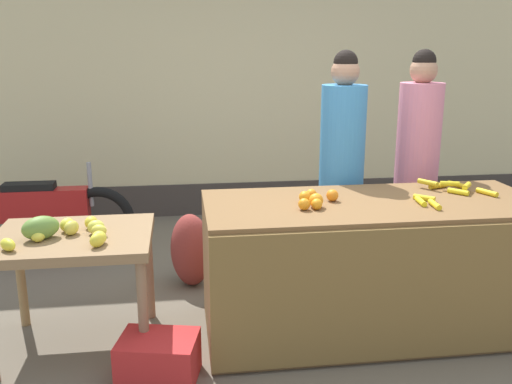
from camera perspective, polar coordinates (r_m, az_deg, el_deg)
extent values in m
plane|color=#665B4C|center=(3.88, 4.55, -14.00)|extent=(24.00, 24.00, 0.00)
cube|color=beige|center=(6.28, -0.89, 12.59)|extent=(8.42, 0.20, 3.27)
cube|color=#3F3833|center=(6.40, -0.72, -0.57)|extent=(8.42, 0.04, 0.36)
cube|color=brown|center=(3.82, 11.70, -7.41)|extent=(2.20, 0.90, 0.89)
cube|color=brown|center=(3.42, 14.29, -10.25)|extent=(2.20, 0.03, 0.83)
cube|color=olive|center=(3.58, -18.35, -4.61)|extent=(0.96, 0.78, 0.06)
cylinder|color=#8D6E50|center=(3.36, -11.50, -12.44)|extent=(0.06, 0.06, 0.69)
cylinder|color=olive|center=(4.12, -23.01, -8.14)|extent=(0.06, 0.06, 0.69)
cylinder|color=#956950|center=(3.97, -10.92, -8.01)|extent=(0.06, 0.06, 0.69)
cylinder|color=yellow|center=(3.63, 17.89, -1.24)|extent=(0.05, 0.15, 0.04)
cylinder|color=gold|center=(4.20, 19.98, 0.70)|extent=(0.09, 0.16, 0.04)
cylinder|color=yellow|center=(4.05, 22.65, -0.04)|extent=(0.09, 0.16, 0.04)
cylinder|color=gold|center=(4.12, 18.19, 0.60)|extent=(0.15, 0.08, 0.04)
cylinder|color=yellow|center=(3.68, 16.57, -0.93)|extent=(0.05, 0.15, 0.04)
cylinder|color=yellow|center=(3.77, 16.90, -0.59)|extent=(0.13, 0.12, 0.04)
cylinder|color=yellow|center=(4.00, 20.07, 0.02)|extent=(0.12, 0.13, 0.04)
cylinder|color=gold|center=(4.08, 19.29, 0.80)|extent=(0.13, 0.07, 0.04)
cylinder|color=yellow|center=(4.05, 20.84, 0.58)|extent=(0.11, 0.12, 0.04)
cylinder|color=gold|center=(4.07, 17.24, 0.93)|extent=(0.11, 0.15, 0.04)
sphere|color=orange|center=(3.40, 4.97, -1.26)|extent=(0.07, 0.07, 0.07)
sphere|color=orange|center=(3.56, 5.04, -0.51)|extent=(0.08, 0.08, 0.08)
sphere|color=orange|center=(3.64, 5.71, -0.24)|extent=(0.07, 0.07, 0.07)
sphere|color=orange|center=(3.62, 7.86, -0.34)|extent=(0.08, 0.08, 0.08)
sphere|color=orange|center=(3.47, 6.19, -0.86)|extent=(0.09, 0.09, 0.09)
sphere|color=orange|center=(3.42, 6.26, -1.26)|extent=(0.07, 0.07, 0.07)
ellipsoid|color=yellow|center=(3.62, -18.83, -3.20)|extent=(0.12, 0.12, 0.09)
ellipsoid|color=yellow|center=(3.30, -15.99, -4.77)|extent=(0.11, 0.12, 0.08)
ellipsoid|color=yellow|center=(3.63, -16.58, -3.02)|extent=(0.09, 0.10, 0.08)
ellipsoid|color=gold|center=(3.55, -18.44, -3.50)|extent=(0.11, 0.13, 0.09)
ellipsoid|color=yellow|center=(3.35, -15.83, -4.52)|extent=(0.12, 0.12, 0.08)
ellipsoid|color=yellow|center=(3.41, -24.14, -4.96)|extent=(0.13, 0.13, 0.07)
ellipsoid|color=#E8D848|center=(3.47, -15.83, -3.83)|extent=(0.10, 0.08, 0.07)
ellipsoid|color=#DFD94A|center=(3.52, -16.12, -3.49)|extent=(0.11, 0.09, 0.09)
ellipsoid|color=#DAD342|center=(3.50, -21.46, -4.17)|extent=(0.08, 0.11, 0.07)
ellipsoid|color=olive|center=(3.53, -21.26, -3.45)|extent=(0.26, 0.23, 0.14)
cylinder|color=#33333D|center=(4.46, 8.48, -5.17)|extent=(0.29, 0.29, 0.72)
cylinder|color=#3F8CCC|center=(4.26, 8.88, 4.94)|extent=(0.34, 0.34, 0.88)
sphere|color=tan|center=(4.21, 9.17, 12.10)|extent=(0.21, 0.21, 0.21)
sphere|color=black|center=(4.21, 9.21, 13.03)|extent=(0.18, 0.18, 0.18)
cylinder|color=#33333D|center=(4.76, 15.67, -4.30)|extent=(0.29, 0.29, 0.72)
cylinder|color=pink|center=(4.57, 16.36, 5.21)|extent=(0.34, 0.34, 0.88)
sphere|color=tan|center=(4.52, 16.85, 11.90)|extent=(0.21, 0.21, 0.21)
sphere|color=black|center=(4.52, 16.91, 12.76)|extent=(0.18, 0.18, 0.18)
torus|color=black|center=(5.25, -15.85, -2.94)|extent=(0.65, 0.09, 0.65)
cube|color=#A51919|center=(5.29, -21.08, -1.20)|extent=(0.80, 0.18, 0.28)
cube|color=black|center=(5.27, -22.30, 0.44)|extent=(0.44, 0.16, 0.08)
cylinder|color=gray|center=(5.16, -16.66, 0.76)|extent=(0.04, 0.04, 0.40)
cube|color=red|center=(3.37, -9.98, -16.50)|extent=(0.50, 0.41, 0.26)
ellipsoid|color=maroon|center=(4.47, -6.70, -5.94)|extent=(0.46, 0.47, 0.59)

